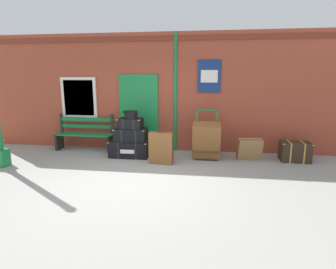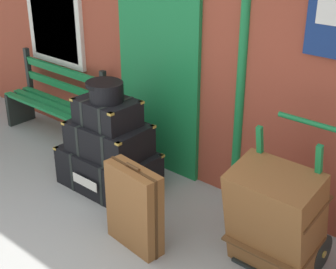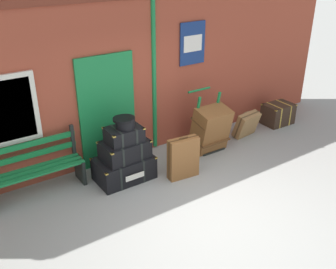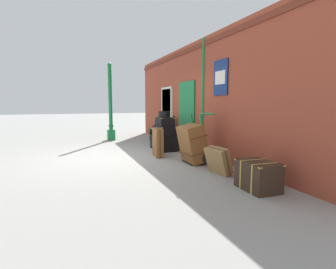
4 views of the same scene
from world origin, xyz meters
name	(u,v)px [view 1 (image 1 of 4)]	position (x,y,z in m)	size (l,w,h in m)	color
ground_plane	(133,181)	(0.00, 0.00, 0.00)	(60.00, 60.00, 0.00)	gray
brick_facade	(155,93)	(-0.02, 2.60, 1.60)	(10.40, 0.35, 3.20)	#9E422D
platform_bench	(85,134)	(-1.96, 2.16, 0.44)	(1.60, 0.43, 1.01)	#197A3D
steamer_trunk_base	(130,148)	(-0.53, 1.72, 0.21)	(1.01, 0.68, 0.43)	black
steamer_trunk_middle	(131,134)	(-0.50, 1.72, 0.58)	(0.83, 0.58, 0.33)	black
steamer_trunk_top	(131,123)	(-0.50, 1.72, 0.87)	(0.62, 0.46, 0.27)	black
round_hatbox	(131,114)	(-0.48, 1.70, 1.11)	(0.38, 0.35, 0.19)	black
porters_trolley	(206,147)	(1.44, 1.89, 0.27)	(0.71, 0.59, 1.20)	black
large_brown_trunk	(206,141)	(1.44, 1.71, 0.48)	(0.70, 0.61, 0.95)	brown
suitcase_umber	(161,148)	(0.38, 1.19, 0.38)	(0.58, 0.25, 0.80)	brown
suitcase_beige	(250,149)	(2.51, 1.77, 0.28)	(0.61, 0.41, 0.56)	olive
corner_trunk	(295,151)	(3.61, 1.86, 0.24)	(0.71, 0.52, 0.49)	#332319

